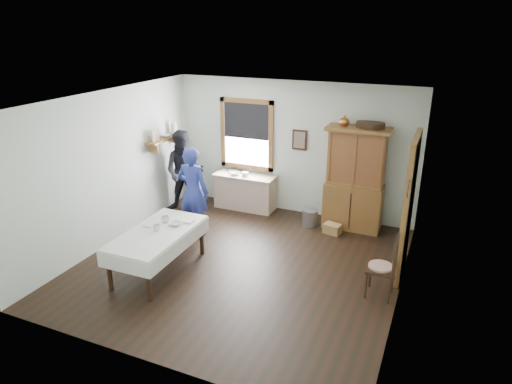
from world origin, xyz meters
TOP-DOWN VIEW (x-y plane):
  - room at (0.00, 0.00)m, footprint 5.01×5.01m
  - window at (-1.00, 2.46)m, footprint 1.18×0.07m
  - doorway at (2.46, 0.85)m, footprint 0.09×1.14m
  - wall_shelf at (-2.37, 1.54)m, footprint 0.24×1.00m
  - framed_picture at (0.15, 2.46)m, footprint 0.30×0.04m
  - rug_beater at (2.45, 0.30)m, footprint 0.01×0.27m
  - work_counter at (-0.94, 2.22)m, footprint 1.30×0.50m
  - china_hutch at (1.36, 2.17)m, footprint 1.16×0.55m
  - dining_table at (-1.11, -0.69)m, footprint 0.93×1.75m
  - spindle_chair at (2.23, -0.00)m, footprint 0.48×0.48m
  - pail at (0.59, 1.94)m, footprint 0.33×0.33m
  - wicker_basket at (1.08, 1.75)m, footprint 0.36×0.28m
  - woman_blue at (-1.29, 0.71)m, footprint 0.58×0.39m
  - figure_dark at (-2.02, 1.61)m, footprint 0.91×0.79m
  - table_cup_a at (-1.19, -0.34)m, footprint 0.15×0.15m
  - table_cup_b at (-1.13, -0.67)m, footprint 0.11×0.11m
  - table_bowl at (-0.98, -0.37)m, footprint 0.26×0.26m
  - counter_book at (-1.34, 2.26)m, footprint 0.27×0.28m
  - counter_bowl at (-1.13, 2.13)m, footprint 0.22×0.22m
  - shelf_bowl at (-2.37, 1.55)m, footprint 0.22×0.22m

SIDE VIEW (x-z plane):
  - wicker_basket at x=1.08m, z-range 0.00..0.19m
  - pail at x=0.59m, z-range 0.00..0.32m
  - dining_table at x=-1.11m, z-range 0.00..0.69m
  - work_counter at x=-0.94m, z-range 0.00..0.74m
  - spindle_chair at x=2.23m, z-range 0.00..0.97m
  - table_bowl at x=-0.98m, z-range 0.69..0.75m
  - table_cup_b at x=-1.13m, z-range 0.69..0.80m
  - table_cup_a at x=-1.19m, z-range 0.69..0.80m
  - counter_book at x=-1.34m, z-range 0.74..0.77m
  - counter_bowl at x=-1.13m, z-range 0.74..0.81m
  - woman_blue at x=-1.29m, z-range 0.00..1.57m
  - figure_dark at x=-2.02m, z-range 0.00..1.59m
  - china_hutch at x=1.36m, z-range 0.00..1.97m
  - doorway at x=2.46m, z-range 0.05..2.27m
  - room at x=0.00m, z-range 0.00..2.70m
  - framed_picture at x=0.15m, z-range 1.35..1.75m
  - wall_shelf at x=-2.37m, z-range 1.35..1.79m
  - shelf_bowl at x=-2.37m, z-range 1.57..1.62m
  - window at x=-1.00m, z-range 0.89..2.37m
  - rug_beater at x=2.45m, z-range 1.58..1.86m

